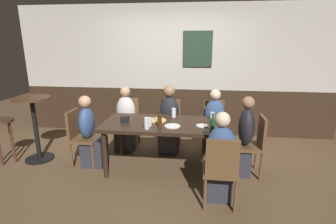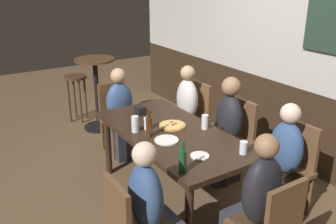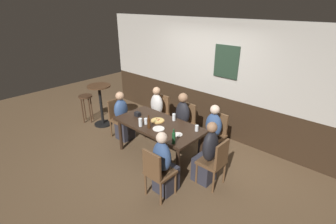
{
  "view_description": "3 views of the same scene",
  "coord_description": "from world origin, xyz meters",
  "px_view_note": "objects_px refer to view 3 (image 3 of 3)",
  "views": [
    {
      "loc": [
        0.5,
        -3.52,
        1.88
      ],
      "look_at": [
        0.07,
        0.02,
        0.9
      ],
      "focal_mm": 27.24,
      "sensor_mm": 36.0,
      "label": 1
    },
    {
      "loc": [
        2.73,
        -1.79,
        2.2
      ],
      "look_at": [
        -0.07,
        -0.0,
        0.92
      ],
      "focal_mm": 39.36,
      "sensor_mm": 36.0,
      "label": 2
    },
    {
      "loc": [
        3.0,
        -3.04,
        2.88
      ],
      "look_at": [
        0.19,
        0.06,
        1.03
      ],
      "focal_mm": 26.4,
      "sensor_mm": 36.0,
      "label": 3
    }
  ],
  "objects_px": {
    "person_right_near": "(164,168)",
    "pizza": "(158,120)",
    "chair_mid_far": "(186,121)",
    "chair_left_far": "(160,111)",
    "beer_bottle_green": "(174,138)",
    "person_left_far": "(156,114)",
    "person_head_west": "(123,119)",
    "bar_stool": "(86,101)",
    "pint_glass_pale": "(140,123)",
    "chair_head_east": "(215,161)",
    "person_head_east": "(207,157)",
    "dining_table": "(159,127)",
    "condiment_caddy": "(138,114)",
    "chair_right_far": "(216,132)",
    "plate_white_small": "(178,135)",
    "highball_clear": "(174,118)",
    "chair_right_near": "(157,171)",
    "pint_glass_amber": "(197,129)",
    "beer_bottle_brown": "(149,123)",
    "person_right_far": "(211,136)",
    "side_bar_table": "(101,102)",
    "tumbler_short": "(146,122)",
    "person_mid_far": "(181,123)",
    "plate_white_large": "(159,129)"
  },
  "relations": [
    {
      "from": "pint_glass_amber",
      "to": "chair_left_far",
      "type": "bearing_deg",
      "value": 158.35
    },
    {
      "from": "plate_white_large",
      "to": "highball_clear",
      "type": "bearing_deg",
      "value": 93.54
    },
    {
      "from": "person_right_near",
      "to": "beer_bottle_brown",
      "type": "xyz_separation_m",
      "value": [
        -0.79,
        0.44,
        0.37
      ]
    },
    {
      "from": "chair_right_near",
      "to": "person_right_far",
      "type": "bearing_deg",
      "value": 90.0
    },
    {
      "from": "person_head_west",
      "to": "tumbler_short",
      "type": "xyz_separation_m",
      "value": [
        0.96,
        -0.17,
        0.32
      ]
    },
    {
      "from": "person_mid_far",
      "to": "side_bar_table",
      "type": "relative_size",
      "value": 1.12
    },
    {
      "from": "highball_clear",
      "to": "side_bar_table",
      "type": "distance_m",
      "value": 2.22
    },
    {
      "from": "person_head_east",
      "to": "pizza",
      "type": "xyz_separation_m",
      "value": [
        -1.24,
        0.07,
        0.27
      ]
    },
    {
      "from": "pint_glass_pale",
      "to": "beer_bottle_brown",
      "type": "distance_m",
      "value": 0.18
    },
    {
      "from": "side_bar_table",
      "to": "person_head_east",
      "type": "bearing_deg",
      "value": -1.12
    },
    {
      "from": "person_head_east",
      "to": "person_left_far",
      "type": "relative_size",
      "value": 1.03
    },
    {
      "from": "person_left_far",
      "to": "chair_right_near",
      "type": "bearing_deg",
      "value": -44.55
    },
    {
      "from": "chair_head_east",
      "to": "bar_stool",
      "type": "height_order",
      "value": "chair_head_east"
    },
    {
      "from": "dining_table",
      "to": "person_left_far",
      "type": "relative_size",
      "value": 1.56
    },
    {
      "from": "chair_left_far",
      "to": "person_right_near",
      "type": "bearing_deg",
      "value": -44.54
    },
    {
      "from": "person_mid_far",
      "to": "bar_stool",
      "type": "xyz_separation_m",
      "value": [
        -2.53,
        -0.77,
        0.07
      ]
    },
    {
      "from": "chair_head_east",
      "to": "person_head_east",
      "type": "bearing_deg",
      "value": 180.0
    },
    {
      "from": "pint_glass_amber",
      "to": "pint_glass_pale",
      "type": "xyz_separation_m",
      "value": [
        -0.9,
        -0.56,
        0.03
      ]
    },
    {
      "from": "highball_clear",
      "to": "chair_left_far",
      "type": "bearing_deg",
      "value": 148.93
    },
    {
      "from": "person_head_west",
      "to": "bar_stool",
      "type": "height_order",
      "value": "person_head_west"
    },
    {
      "from": "person_right_near",
      "to": "side_bar_table",
      "type": "relative_size",
      "value": 1.07
    },
    {
      "from": "pint_glass_pale",
      "to": "plate_white_large",
      "type": "xyz_separation_m",
      "value": [
        0.33,
        0.15,
        -0.07
      ]
    },
    {
      "from": "tumbler_short",
      "to": "chair_right_near",
      "type": "bearing_deg",
      "value": -35.23
    },
    {
      "from": "pint_glass_pale",
      "to": "tumbler_short",
      "type": "bearing_deg",
      "value": 86.86
    },
    {
      "from": "dining_table",
      "to": "highball_clear",
      "type": "bearing_deg",
      "value": 68.44
    },
    {
      "from": "person_right_near",
      "to": "condiment_caddy",
      "type": "relative_size",
      "value": 10.24
    },
    {
      "from": "plate_white_small",
      "to": "person_head_west",
      "type": "bearing_deg",
      "value": 177.06
    },
    {
      "from": "chair_right_far",
      "to": "bar_stool",
      "type": "height_order",
      "value": "chair_right_far"
    },
    {
      "from": "person_left_far",
      "to": "chair_left_far",
      "type": "bearing_deg",
      "value": 90.0
    },
    {
      "from": "chair_right_near",
      "to": "pizza",
      "type": "height_order",
      "value": "chair_right_near"
    },
    {
      "from": "chair_right_far",
      "to": "plate_white_small",
      "type": "xyz_separation_m",
      "value": [
        -0.22,
        -0.93,
        0.25
      ]
    },
    {
      "from": "dining_table",
      "to": "chair_right_near",
      "type": "relative_size",
      "value": 2.01
    },
    {
      "from": "person_right_near",
      "to": "pizza",
      "type": "distance_m",
      "value": 1.19
    },
    {
      "from": "dining_table",
      "to": "condiment_caddy",
      "type": "xyz_separation_m",
      "value": [
        -0.57,
        -0.04,
        0.13
      ]
    },
    {
      "from": "person_head_west",
      "to": "person_right_near",
      "type": "distance_m",
      "value": 2.03
    },
    {
      "from": "pint_glass_amber",
      "to": "chair_mid_far",
      "type": "bearing_deg",
      "value": 140.37
    },
    {
      "from": "chair_mid_far",
      "to": "highball_clear",
      "type": "bearing_deg",
      "value": -77.42
    },
    {
      "from": "chair_mid_far",
      "to": "beer_bottle_green",
      "type": "bearing_deg",
      "value": -60.13
    },
    {
      "from": "side_bar_table",
      "to": "chair_mid_far",
      "type": "bearing_deg",
      "value": 20.64
    },
    {
      "from": "chair_right_near",
      "to": "beer_bottle_green",
      "type": "height_order",
      "value": "beer_bottle_green"
    },
    {
      "from": "chair_mid_far",
      "to": "chair_left_far",
      "type": "xyz_separation_m",
      "value": [
        -0.78,
        0.0,
        0.0
      ]
    },
    {
      "from": "chair_mid_far",
      "to": "person_left_far",
      "type": "xyz_separation_m",
      "value": [
        -0.78,
        -0.16,
        -0.02
      ]
    },
    {
      "from": "pizza",
      "to": "condiment_caddy",
      "type": "distance_m",
      "value": 0.48
    },
    {
      "from": "person_right_far",
      "to": "person_right_near",
      "type": "relative_size",
      "value": 0.99
    },
    {
      "from": "chair_head_east",
      "to": "beer_bottle_brown",
      "type": "xyz_separation_m",
      "value": [
        -1.32,
        -0.25,
        0.35
      ]
    },
    {
      "from": "chair_head_east",
      "to": "beer_bottle_brown",
      "type": "distance_m",
      "value": 1.38
    },
    {
      "from": "chair_left_far",
      "to": "pint_glass_pale",
      "type": "height_order",
      "value": "pint_glass_pale"
    },
    {
      "from": "beer_bottle_brown",
      "to": "plate_white_small",
      "type": "relative_size",
      "value": 1.63
    },
    {
      "from": "person_left_far",
      "to": "pizza",
      "type": "height_order",
      "value": "person_left_far"
    },
    {
      "from": "person_right_far",
      "to": "person_right_near",
      "type": "distance_m",
      "value": 1.37
    }
  ]
}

